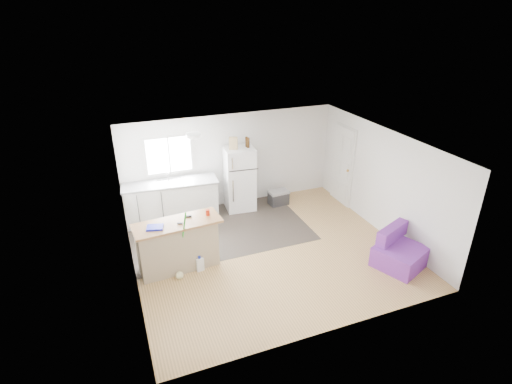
# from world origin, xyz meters

# --- Properties ---
(room) EXTENTS (5.51, 5.01, 2.41)m
(room) POSITION_xyz_m (0.00, 0.00, 1.20)
(room) COLOR #9D7642
(room) RESTS_ON ground
(vinyl_zone) EXTENTS (4.05, 2.50, 0.00)m
(vinyl_zone) POSITION_xyz_m (-0.73, 1.25, 0.00)
(vinyl_zone) COLOR #2C2621
(vinyl_zone) RESTS_ON floor
(window) EXTENTS (1.18, 0.06, 0.98)m
(window) POSITION_xyz_m (-1.55, 2.49, 1.55)
(window) COLOR white
(window) RESTS_ON back_wall
(interior_door) EXTENTS (0.11, 0.92, 2.10)m
(interior_door) POSITION_xyz_m (2.72, 1.55, 1.02)
(interior_door) COLOR white
(interior_door) RESTS_ON right_wall
(ceiling_fixture) EXTENTS (0.30, 0.30, 0.07)m
(ceiling_fixture) POSITION_xyz_m (-1.20, 1.20, 2.36)
(ceiling_fixture) COLOR white
(ceiling_fixture) RESTS_ON ceiling
(kitchen_cabinets) EXTENTS (2.28, 0.89, 1.29)m
(kitchen_cabinets) POSITION_xyz_m (-1.64, 2.16, 0.51)
(kitchen_cabinets) COLOR white
(kitchen_cabinets) RESTS_ON floor
(peninsula) EXTENTS (1.72, 0.78, 1.03)m
(peninsula) POSITION_xyz_m (-1.89, 0.11, 0.52)
(peninsula) COLOR tan
(peninsula) RESTS_ON floor
(refrigerator) EXTENTS (0.78, 0.74, 1.63)m
(refrigerator) POSITION_xyz_m (0.10, 2.14, 0.82)
(refrigerator) COLOR white
(refrigerator) RESTS_ON floor
(cooler) EXTENTS (0.53, 0.38, 0.39)m
(cooler) POSITION_xyz_m (1.11, 1.96, 0.20)
(cooler) COLOR #2F3032
(cooler) RESTS_ON floor
(purple_seat) EXTENTS (1.15, 1.15, 0.74)m
(purple_seat) POSITION_xyz_m (2.25, -1.39, 0.27)
(purple_seat) COLOR #6D309D
(purple_seat) RESTS_ON floor
(cleaner_jug) EXTENTS (0.17, 0.13, 0.33)m
(cleaner_jug) POSITION_xyz_m (-1.54, -0.14, 0.15)
(cleaner_jug) COLOR white
(cleaner_jug) RESTS_ON floor
(mop) EXTENTS (0.32, 0.38, 1.42)m
(mop) POSITION_xyz_m (-1.94, -0.22, 0.23)
(mop) COLOR green
(mop) RESTS_ON floor
(red_cup) EXTENTS (0.10, 0.10, 0.12)m
(red_cup) POSITION_xyz_m (-1.24, 0.17, 1.09)
(red_cup) COLOR red
(red_cup) RESTS_ON peninsula
(blue_tray) EXTENTS (0.34, 0.29, 0.04)m
(blue_tray) POSITION_xyz_m (-2.29, 0.04, 1.04)
(blue_tray) COLOR #161DCF
(blue_tray) RESTS_ON peninsula
(tool_a) EXTENTS (0.15, 0.08, 0.03)m
(tool_a) POSITION_xyz_m (-1.62, 0.24, 1.04)
(tool_a) COLOR black
(tool_a) RESTS_ON peninsula
(tool_b) EXTENTS (0.11, 0.07, 0.03)m
(tool_b) POSITION_xyz_m (-1.82, 0.03, 1.04)
(tool_b) COLOR black
(tool_b) RESTS_ON peninsula
(cardboard_box) EXTENTS (0.22, 0.17, 0.30)m
(cardboard_box) POSITION_xyz_m (-0.06, 2.10, 1.78)
(cardboard_box) COLOR tan
(cardboard_box) RESTS_ON refrigerator
(bottle_left) EXTENTS (0.08, 0.08, 0.25)m
(bottle_left) POSITION_xyz_m (0.32, 2.08, 1.76)
(bottle_left) COLOR #361E09
(bottle_left) RESTS_ON refrigerator
(bottle_right) EXTENTS (0.08, 0.08, 0.25)m
(bottle_right) POSITION_xyz_m (0.31, 2.16, 1.76)
(bottle_right) COLOR #361E09
(bottle_right) RESTS_ON refrigerator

